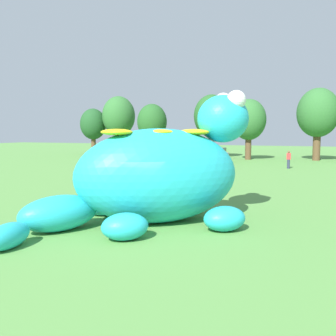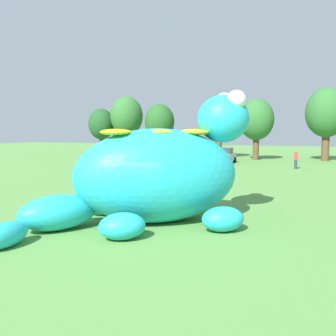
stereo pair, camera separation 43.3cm
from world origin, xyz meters
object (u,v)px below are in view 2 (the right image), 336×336
(car_yellow, at_px, (170,154))
(car_red, at_px, (198,155))
(car_silver, at_px, (225,156))
(spectator_by_cars, at_px, (296,160))
(giant_inflatable_creature, at_px, (158,174))

(car_yellow, relative_size, car_red, 1.00)
(car_yellow, bearing_deg, car_silver, -0.38)
(car_yellow, bearing_deg, spectator_by_cars, -13.46)
(giant_inflatable_creature, relative_size, car_yellow, 2.22)
(car_red, height_order, spectator_by_cars, car_red)
(spectator_by_cars, bearing_deg, car_yellow, 166.54)
(car_yellow, height_order, spectator_by_cars, car_yellow)
(car_red, xyz_separation_m, spectator_by_cars, (10.64, -3.04, -0.01))
(giant_inflatable_creature, height_order, spectator_by_cars, giant_inflatable_creature)
(giant_inflatable_creature, bearing_deg, car_yellow, 111.53)
(giant_inflatable_creature, height_order, car_yellow, giant_inflatable_creature)
(giant_inflatable_creature, bearing_deg, spectator_by_cars, 80.83)
(giant_inflatable_creature, relative_size, car_silver, 2.21)
(car_red, bearing_deg, car_silver, 6.52)
(car_red, bearing_deg, car_yellow, 173.97)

